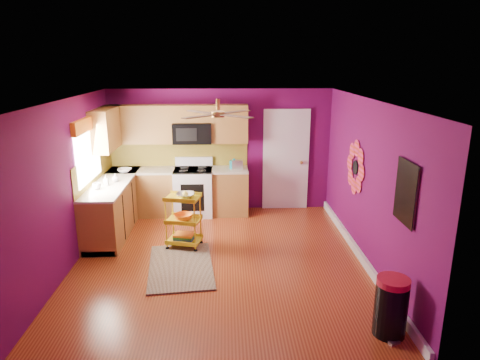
{
  "coord_description": "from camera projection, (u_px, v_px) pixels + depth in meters",
  "views": [
    {
      "loc": [
        0.11,
        -6.12,
        3.06
      ],
      "look_at": [
        0.33,
        0.4,
        1.21
      ],
      "focal_mm": 32.0,
      "sensor_mm": 36.0,
      "label": 1
    }
  ],
  "objects": [
    {
      "name": "panel_door",
      "position": [
        286.0,
        161.0,
        8.86
      ],
      "size": [
        0.95,
        0.11,
        2.15
      ],
      "color": "white",
      "rests_on": "ground"
    },
    {
      "name": "toaster",
      "position": [
        237.0,
        164.0,
        8.54
      ],
      "size": [
        0.22,
        0.15,
        0.18
      ],
      "primitive_type": "cube",
      "color": "beige",
      "rests_on": "lower_cabinets"
    },
    {
      "name": "left_window",
      "position": [
        87.0,
        141.0,
        7.18
      ],
      "size": [
        0.08,
        1.35,
        1.08
      ],
      "color": "white",
      "rests_on": "ground"
    },
    {
      "name": "ground",
      "position": [
        220.0,
        261.0,
        6.72
      ],
      "size": [
        5.0,
        5.0,
        0.0
      ],
      "primitive_type": "plane",
      "color": "maroon",
      "rests_on": "ground"
    },
    {
      "name": "room_envelope",
      "position": [
        220.0,
        160.0,
        6.27
      ],
      "size": [
        4.54,
        5.04,
        2.52
      ],
      "color": "#5C0A49",
      "rests_on": "ground"
    },
    {
      "name": "counter_dish",
      "position": [
        125.0,
        170.0,
        8.33
      ],
      "size": [
        0.27,
        0.27,
        0.07
      ],
      "primitive_type": "imported",
      "color": "white",
      "rests_on": "lower_cabinets"
    },
    {
      "name": "soap_bottle_a",
      "position": [
        106.0,
        180.0,
        7.44
      ],
      "size": [
        0.08,
        0.08,
        0.18
      ],
      "primitive_type": "imported",
      "color": "#EA3F72",
      "rests_on": "lower_cabinets"
    },
    {
      "name": "shag_rug",
      "position": [
        181.0,
        266.0,
        6.53
      ],
      "size": [
        1.12,
        1.65,
        0.02
      ],
      "primitive_type": "cube",
      "rotation": [
        0.0,
        0.0,
        0.11
      ],
      "color": "black",
      "rests_on": "ground"
    },
    {
      "name": "lower_cabinets",
      "position": [
        151.0,
        199.0,
        8.3
      ],
      "size": [
        2.81,
        2.31,
        0.94
      ],
      "color": "brown",
      "rests_on": "ground"
    },
    {
      "name": "counter_cup",
      "position": [
        97.0,
        186.0,
        7.21
      ],
      "size": [
        0.14,
        0.14,
        0.11
      ],
      "primitive_type": "imported",
      "color": "white",
      "rests_on": "lower_cabinets"
    },
    {
      "name": "upper_cabinetry",
      "position": [
        156.0,
        127.0,
        8.28
      ],
      "size": [
        2.8,
        2.3,
        1.26
      ],
      "color": "brown",
      "rests_on": "ground"
    },
    {
      "name": "trash_can",
      "position": [
        391.0,
        307.0,
        4.85
      ],
      "size": [
        0.49,
        0.49,
        0.71
      ],
      "color": "black",
      "rests_on": "ground"
    },
    {
      "name": "electric_range",
      "position": [
        194.0,
        191.0,
        8.66
      ],
      "size": [
        0.76,
        0.66,
        1.13
      ],
      "color": "white",
      "rests_on": "ground"
    },
    {
      "name": "rolling_cart",
      "position": [
        184.0,
        219.0,
        7.09
      ],
      "size": [
        0.62,
        0.51,
        0.99
      ],
      "color": "yellow",
      "rests_on": "ground"
    },
    {
      "name": "right_wall_art",
      "position": [
        375.0,
        177.0,
        6.07
      ],
      "size": [
        0.04,
        2.74,
        1.04
      ],
      "color": "black",
      "rests_on": "ground"
    },
    {
      "name": "soap_bottle_b",
      "position": [
        115.0,
        178.0,
        7.65
      ],
      "size": [
        0.12,
        0.12,
        0.15
      ],
      "primitive_type": "imported",
      "color": "white",
      "rests_on": "lower_cabinets"
    },
    {
      "name": "ceiling_fan",
      "position": [
        218.0,
        113.0,
        6.29
      ],
      "size": [
        1.01,
        1.01,
        0.26
      ],
      "color": "#BF8C3F",
      "rests_on": "ground"
    },
    {
      "name": "teal_kettle",
      "position": [
        234.0,
        165.0,
        8.57
      ],
      "size": [
        0.18,
        0.18,
        0.21
      ],
      "color": "#127C87",
      "rests_on": "lower_cabinets"
    }
  ]
}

